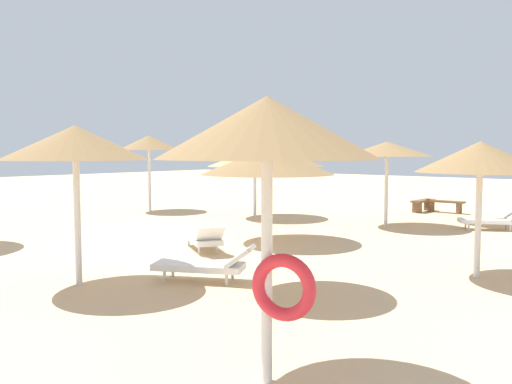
% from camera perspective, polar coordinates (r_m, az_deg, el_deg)
% --- Properties ---
extents(ground_plane, '(80.00, 80.00, 0.00)m').
position_cam_1_polar(ground_plane, '(13.79, -8.07, -5.73)').
color(ground_plane, '#DBBA8C').
extents(parasol_0, '(2.58, 2.58, 2.90)m').
position_cam_1_polar(parasol_0, '(9.83, -19.28, 5.09)').
color(parasol_0, silver).
rests_on(parasol_0, ground).
extents(parasol_1, '(3.13, 3.13, 2.59)m').
position_cam_1_polar(parasol_1, '(13.99, 1.05, 3.96)').
color(parasol_1, silver).
rests_on(parasol_1, ground).
extents(parasol_2, '(3.10, 3.10, 2.66)m').
position_cam_1_polar(parasol_2, '(19.22, 23.59, 3.82)').
color(parasol_2, silver).
rests_on(parasol_2, ground).
extents(parasol_4, '(3.02, 3.02, 2.98)m').
position_cam_1_polar(parasol_4, '(19.18, -0.13, 5.30)').
color(parasol_4, silver).
rests_on(parasol_4, ground).
extents(parasol_5, '(2.31, 2.31, 3.00)m').
position_cam_1_polar(parasol_5, '(5.31, 1.25, 6.60)').
color(parasol_5, silver).
rests_on(parasol_5, ground).
extents(parasol_6, '(2.85, 2.85, 2.75)m').
position_cam_1_polar(parasol_6, '(17.25, 14.24, 4.58)').
color(parasol_6, silver).
rests_on(parasol_6, ground).
extents(parasol_7, '(2.48, 2.48, 3.09)m').
position_cam_1_polar(parasol_7, '(21.62, -11.72, 5.30)').
color(parasol_7, silver).
rests_on(parasol_7, ground).
extents(parasol_8, '(2.32, 2.32, 2.51)m').
position_cam_1_polar(parasol_8, '(8.90, 1.27, 3.35)').
color(parasol_8, silver).
rests_on(parasol_8, ground).
extents(parasol_9, '(2.41, 2.41, 2.63)m').
position_cam_1_polar(parasol_9, '(10.70, 23.49, 3.52)').
color(parasol_9, silver).
rests_on(parasol_9, ground).
extents(lounger_0, '(1.97, 1.46, 0.70)m').
position_cam_1_polar(lounger_0, '(9.84, -5.55, -7.97)').
color(lounger_0, white).
rests_on(lounger_0, ground).
extents(lounger_1, '(1.94, 1.51, 0.74)m').
position_cam_1_polar(lounger_1, '(12.82, -5.81, -5.03)').
color(lounger_1, white).
rests_on(lounger_1, ground).
extents(lounger_2, '(1.96, 1.49, 0.71)m').
position_cam_1_polar(lounger_2, '(17.65, 24.61, -2.82)').
color(lounger_2, white).
rests_on(lounger_2, ground).
extents(bench_0, '(1.50, 0.41, 0.49)m').
position_cam_1_polar(bench_0, '(21.91, 20.12, -1.26)').
color(bench_0, brown).
rests_on(bench_0, ground).
extents(bench_1, '(0.44, 1.51, 0.49)m').
position_cam_1_polar(bench_1, '(22.01, 17.93, -1.18)').
color(bench_1, brown).
rests_on(bench_1, ground).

